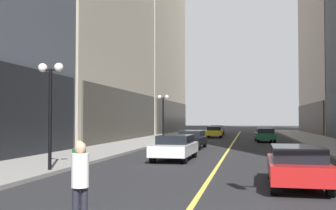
{
  "coord_description": "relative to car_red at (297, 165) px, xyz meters",
  "views": [
    {
      "loc": [
        1.4,
        -4.74,
        2.17
      ],
      "look_at": [
        -4.05,
        22.98,
        3.15
      ],
      "focal_mm": 43.69,
      "sensor_mm": 36.0,
      "label": 1
    }
  ],
  "objects": [
    {
      "name": "car_black",
      "position": [
        -5.62,
        16.31,
        -0.0
      ],
      "size": [
        1.93,
        4.31,
        1.32
      ],
      "color": "black",
      "rests_on": "ground"
    },
    {
      "name": "car_white",
      "position": [
        -5.34,
        7.8,
        0.0
      ],
      "size": [
        1.93,
        4.68,
        1.32
      ],
      "color": "silver",
      "rests_on": "ground"
    },
    {
      "name": "street_lamp_left_near",
      "position": [
        -9.31,
        1.52,
        2.54
      ],
      "size": [
        1.06,
        0.36,
        4.43
      ],
      "color": "black",
      "rests_on": "ground"
    },
    {
      "name": "sidewalk_left",
      "position": [
        -11.16,
        26.11,
        -0.64
      ],
      "size": [
        4.5,
        78.0,
        0.15
      ],
      "primitive_type": "cube",
      "color": "gray",
      "rests_on": "ground"
    },
    {
      "name": "car_yellow",
      "position": [
        -5.44,
        34.76,
        -0.0
      ],
      "size": [
        1.83,
        4.27,
        1.32
      ],
      "color": "yellow",
      "rests_on": "ground"
    },
    {
      "name": "car_maroon",
      "position": [
        -5.76,
        43.14,
        -0.0
      ],
      "size": [
        1.83,
        4.38,
        1.32
      ],
      "color": "maroon",
      "rests_on": "ground"
    },
    {
      "name": "ground_plane",
      "position": [
        -2.91,
        26.11,
        -0.72
      ],
      "size": [
        200.0,
        200.0,
        0.0
      ],
      "primitive_type": "plane",
      "color": "#262628"
    },
    {
      "name": "pedestrian_in_green_parka",
      "position": [
        -5.7,
        -3.95,
        0.23
      ],
      "size": [
        0.48,
        0.48,
        1.63
      ],
      "color": "black",
      "rests_on": "ground"
    },
    {
      "name": "lane_centre_stripe",
      "position": [
        -2.91,
        26.11,
        -0.72
      ],
      "size": [
        0.16,
        70.0,
        0.01
      ],
      "primitive_type": "cube",
      "color": "#E5D64C",
      "rests_on": "ground"
    },
    {
      "name": "pedestrian_in_white_shirt",
      "position": [
        -4.75,
        -6.09,
        0.29
      ],
      "size": [
        0.47,
        0.47,
        1.73
      ],
      "color": "black",
      "rests_on": "ground"
    },
    {
      "name": "car_red",
      "position": [
        0.0,
        0.0,
        0.0
      ],
      "size": [
        1.87,
        4.54,
        1.32
      ],
      "color": "#B21919",
      "rests_on": "ground"
    },
    {
      "name": "car_green",
      "position": [
        0.03,
        26.47,
        -0.0
      ],
      "size": [
        1.92,
        4.59,
        1.32
      ],
      "color": "#196038",
      "rests_on": "ground"
    },
    {
      "name": "sidewalk_right",
      "position": [
        5.34,
        26.11,
        -0.64
      ],
      "size": [
        4.5,
        78.0,
        0.15
      ],
      "primitive_type": "cube",
      "color": "gray",
      "rests_on": "ground"
    },
    {
      "name": "street_lamp_left_far",
      "position": [
        -9.31,
        23.68,
        2.54
      ],
      "size": [
        1.06,
        0.36,
        4.43
      ],
      "color": "black",
      "rests_on": "ground"
    }
  ]
}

